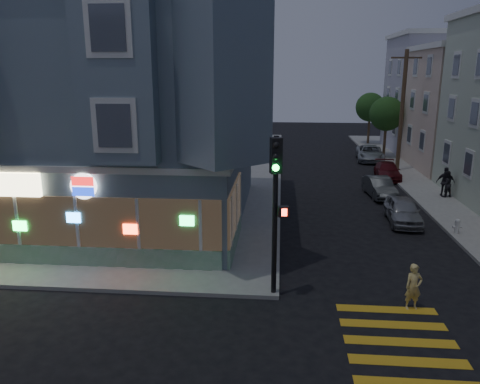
# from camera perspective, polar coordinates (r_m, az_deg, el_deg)

# --- Properties ---
(ground) EXTENTS (120.00, 120.00, 0.00)m
(ground) POSITION_cam_1_polar(r_m,az_deg,el_deg) (14.97, -7.31, -16.01)
(ground) COLOR black
(ground) RESTS_ON ground
(sidewalk_nw) EXTENTS (33.00, 42.00, 0.15)m
(sidewalk_nw) POSITION_cam_1_polar(r_m,az_deg,el_deg) (39.90, -19.45, 2.83)
(sidewalk_nw) COLOR gray
(sidewalk_nw) RESTS_ON ground
(corner_building) EXTENTS (14.60, 14.60, 11.40)m
(corner_building) POSITION_cam_1_polar(r_m,az_deg,el_deg) (25.26, -15.98, 9.96)
(corner_building) COLOR slate
(corner_building) RESTS_ON sidewalk_nw
(row_house_d) EXTENTS (12.00, 8.60, 10.50)m
(row_house_d) POSITION_cam_1_polar(r_m,az_deg,el_deg) (49.48, 25.02, 10.65)
(row_house_d) COLOR #ABA8B9
(row_house_d) RESTS_ON sidewalk_ne
(utility_pole) EXTENTS (2.20, 0.30, 9.00)m
(utility_pole) POSITION_cam_1_polar(r_m,az_deg,el_deg) (37.78, 19.15, 9.49)
(utility_pole) COLOR #4C3826
(utility_pole) RESTS_ON sidewalk_ne
(street_tree_near) EXTENTS (3.00, 3.00, 5.30)m
(street_tree_near) POSITION_cam_1_polar(r_m,az_deg,el_deg) (43.72, 17.45, 9.06)
(street_tree_near) COLOR #4C3826
(street_tree_near) RESTS_ON sidewalk_ne
(street_tree_far) EXTENTS (3.00, 3.00, 5.30)m
(street_tree_far) POSITION_cam_1_polar(r_m,az_deg,el_deg) (51.54, 15.59, 9.92)
(street_tree_far) COLOR #4C3826
(street_tree_far) RESTS_ON sidewalk_ne
(running_child) EXTENTS (0.63, 0.48, 1.56)m
(running_child) POSITION_cam_1_polar(r_m,az_deg,el_deg) (16.50, 20.40, -10.79)
(running_child) COLOR #EBD078
(running_child) RESTS_ON ground
(pedestrian_a) EXTENTS (0.95, 0.85, 1.61)m
(pedestrian_a) POSITION_cam_1_polar(r_m,az_deg,el_deg) (30.98, 23.83, 0.90)
(pedestrian_a) COLOR black
(pedestrian_a) RESTS_ON sidewalk_ne
(pedestrian_b) EXTENTS (1.10, 0.60, 1.79)m
(pedestrian_b) POSITION_cam_1_polar(r_m,az_deg,el_deg) (31.11, 23.76, 1.13)
(pedestrian_b) COLOR black
(pedestrian_b) RESTS_ON sidewalk_ne
(parked_car_a) EXTENTS (1.75, 3.91, 1.31)m
(parked_car_a) POSITION_cam_1_polar(r_m,az_deg,el_deg) (25.37, 19.25, -2.17)
(parked_car_a) COLOR #93969A
(parked_car_a) RESTS_ON ground
(parked_car_b) EXTENTS (1.66, 3.86, 1.24)m
(parked_car_b) POSITION_cam_1_polar(r_m,az_deg,el_deg) (30.24, 16.62, 0.58)
(parked_car_b) COLOR #3A3E40
(parked_car_b) RESTS_ON ground
(parked_car_c) EXTENTS (1.94, 4.13, 1.16)m
(parked_car_c) POSITION_cam_1_polar(r_m,az_deg,el_deg) (35.55, 17.54, 2.47)
(parked_car_c) COLOR #59141A
(parked_car_c) RESTS_ON ground
(parked_car_d) EXTENTS (2.61, 4.94, 1.33)m
(parked_car_d) POSITION_cam_1_polar(r_m,az_deg,el_deg) (42.35, 15.55, 4.57)
(parked_car_d) COLOR #A7AEB2
(parked_car_d) RESTS_ON ground
(traffic_signal) EXTENTS (0.68, 0.61, 5.44)m
(traffic_signal) POSITION_cam_1_polar(r_m,az_deg,el_deg) (15.21, 4.41, 0.20)
(traffic_signal) COLOR black
(traffic_signal) RESTS_ON sidewalk_nw
(fire_hydrant) EXTENTS (0.42, 0.24, 0.72)m
(fire_hydrant) POSITION_cam_1_polar(r_m,az_deg,el_deg) (24.28, 24.95, -3.76)
(fire_hydrant) COLOR silver
(fire_hydrant) RESTS_ON sidewalk_ne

